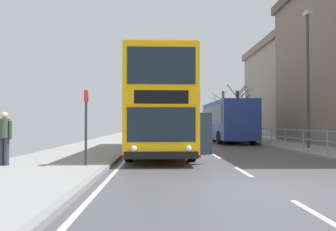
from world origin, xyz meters
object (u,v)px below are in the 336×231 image
object	(u,v)px
bus_stop_sign_near	(86,119)
bare_tree_far_01	(223,111)
pedestrian_companion	(4,135)
background_bus_far_lane	(227,120)
bare_tree_far_00	(238,111)
background_building_01	(292,89)
background_building_02	(324,90)
double_decker_bus_main	(160,108)
street_lamp_far_side	(308,68)

from	to	relation	value
bus_stop_sign_near	bare_tree_far_01	bearing A→B (deg)	72.06
pedestrian_companion	bare_tree_far_01	xyz separation A→B (m)	(13.73, 34.22, 2.05)
background_bus_far_lane	bare_tree_far_00	xyz separation A→B (m)	(3.68, 11.92, 1.23)
background_bus_far_lane	bus_stop_sign_near	xyz separation A→B (m)	(-7.81, -15.50, -0.08)
background_bus_far_lane	background_building_01	bearing A→B (deg)	56.79
background_building_02	background_bus_far_lane	bearing A→B (deg)	-149.79
bare_tree_far_01	background_building_01	bearing A→B (deg)	12.73
double_decker_bus_main	bus_stop_sign_near	size ratio (longest dim) A/B	4.60
pedestrian_companion	street_lamp_far_side	world-z (taller)	street_lamp_far_side
street_lamp_far_side	background_building_02	xyz separation A→B (m)	(8.32, 14.68, 0.36)
background_bus_far_lane	bus_stop_sign_near	distance (m)	17.36
double_decker_bus_main	bus_stop_sign_near	xyz separation A→B (m)	(-2.38, -5.58, -0.60)
pedestrian_companion	bus_stop_sign_near	bearing A→B (deg)	-0.89
pedestrian_companion	background_building_02	distance (m)	31.01
pedestrian_companion	bare_tree_far_01	distance (m)	36.93
background_bus_far_lane	bare_tree_far_00	size ratio (longest dim) A/B	1.52
background_bus_far_lane	bus_stop_sign_near	world-z (taller)	background_bus_far_lane
bus_stop_sign_near	street_lamp_far_side	world-z (taller)	street_lamp_far_side
bare_tree_far_00	street_lamp_far_side	bearing A→B (deg)	-92.47
street_lamp_far_side	background_bus_far_lane	bearing A→B (deg)	108.94
bare_tree_far_00	background_bus_far_lane	bearing A→B (deg)	-107.15
double_decker_bus_main	bare_tree_far_01	world-z (taller)	bare_tree_far_01
bus_stop_sign_near	bare_tree_far_01	xyz separation A→B (m)	(11.09, 34.26, 1.52)
background_bus_far_lane	bus_stop_sign_near	size ratio (longest dim) A/B	3.75
background_bus_far_lane	bare_tree_far_00	bearing A→B (deg)	72.85
bare_tree_far_00	background_building_01	bearing A→B (deg)	42.22
double_decker_bus_main	background_building_01	distance (m)	36.81
bare_tree_far_01	bare_tree_far_00	bearing A→B (deg)	-86.68
double_decker_bus_main	bare_tree_far_01	size ratio (longest dim) A/B	1.84
bare_tree_far_00	double_decker_bus_main	bearing A→B (deg)	-112.64
bus_stop_sign_near	background_building_02	distance (m)	29.20
double_decker_bus_main	bare_tree_far_01	bearing A→B (deg)	73.10
bare_tree_far_01	background_building_01	world-z (taller)	background_building_01
bus_stop_sign_near	bare_tree_far_00	xyz separation A→B (m)	(11.49, 27.42, 1.32)
background_bus_far_lane	background_building_02	size ratio (longest dim) A/B	0.64
bus_stop_sign_near	background_building_02	size ratio (longest dim) A/B	0.17
pedestrian_companion	background_bus_far_lane	bearing A→B (deg)	55.96
pedestrian_companion	background_building_01	world-z (taller)	background_building_01
pedestrian_companion	bus_stop_sign_near	size ratio (longest dim) A/B	0.71
pedestrian_companion	bus_stop_sign_near	world-z (taller)	bus_stop_sign_near
background_building_01	background_bus_far_lane	bearing A→B (deg)	-123.21
double_decker_bus_main	background_building_02	xyz separation A→B (m)	(16.57, 16.41, 2.66)
background_bus_far_lane	background_building_01	size ratio (longest dim) A/B	0.71
bare_tree_far_01	background_building_01	xyz separation A→B (m)	(10.57, 2.39, 3.28)
double_decker_bus_main	background_building_02	world-z (taller)	background_building_02
bare_tree_far_00	background_building_01	distance (m)	14.17
background_bus_far_lane	background_building_01	world-z (taller)	background_building_01
bare_tree_far_01	double_decker_bus_main	bearing A→B (deg)	-106.90
background_building_02	bus_stop_sign_near	bearing A→B (deg)	-130.76
bare_tree_far_00	background_building_02	xyz separation A→B (m)	(7.46, -5.44, 1.94)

